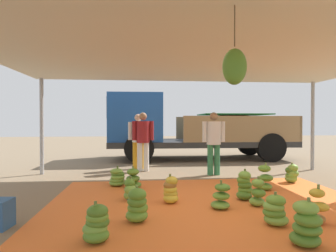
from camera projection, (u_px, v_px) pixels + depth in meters
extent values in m
plane|color=#7F6B51|center=(185.00, 174.00, 7.59)|extent=(40.00, 40.00, 0.00)
cube|color=orange|center=(213.00, 207.00, 4.61)|extent=(5.47, 4.34, 0.01)
cylinder|color=#9EA0A5|center=(42.00, 126.00, 7.51)|extent=(0.10, 0.10, 2.55)
cylinder|color=#9EA0A5|center=(313.00, 126.00, 8.23)|extent=(0.10, 0.10, 2.55)
cube|color=beige|center=(214.00, 48.00, 4.57)|extent=(8.00, 7.00, 0.06)
cylinder|color=#4C422D|center=(235.00, 26.00, 2.81)|extent=(0.01, 0.01, 0.41)
ellipsoid|color=#518428|center=(235.00, 67.00, 2.82)|extent=(0.24, 0.24, 0.36)
ellipsoid|color=#75A83D|center=(291.00, 179.00, 6.47)|extent=(0.36, 0.36, 0.17)
ellipsoid|color=#60932D|center=(291.00, 176.00, 6.47)|extent=(0.27, 0.27, 0.17)
ellipsoid|color=#75A83D|center=(293.00, 173.00, 6.45)|extent=(0.30, 0.30, 0.17)
ellipsoid|color=#477523|center=(290.00, 170.00, 6.49)|extent=(0.31, 0.31, 0.17)
ellipsoid|color=#75A83D|center=(293.00, 168.00, 6.46)|extent=(0.30, 0.30, 0.17)
cylinder|color=olive|center=(292.00, 165.00, 6.46)|extent=(0.04, 0.04, 0.12)
ellipsoid|color=gold|center=(171.00, 198.00, 4.82)|extent=(0.36, 0.36, 0.16)
ellipsoid|color=gold|center=(171.00, 194.00, 4.86)|extent=(0.34, 0.34, 0.16)
ellipsoid|color=gold|center=(170.00, 189.00, 4.85)|extent=(0.30, 0.30, 0.16)
ellipsoid|color=#996628|center=(170.00, 185.00, 4.85)|extent=(0.32, 0.32, 0.16)
ellipsoid|color=gold|center=(172.00, 181.00, 4.85)|extent=(0.26, 0.26, 0.16)
cylinder|color=olive|center=(170.00, 177.00, 4.85)|extent=(0.04, 0.04, 0.12)
ellipsoid|color=#6B9E38|center=(117.00, 183.00, 6.12)|extent=(0.40, 0.40, 0.13)
ellipsoid|color=#6B9E38|center=(117.00, 180.00, 6.12)|extent=(0.36, 0.36, 0.13)
ellipsoid|color=#75A83D|center=(118.00, 177.00, 6.13)|extent=(0.31, 0.31, 0.13)
ellipsoid|color=#477523|center=(118.00, 174.00, 6.14)|extent=(0.29, 0.29, 0.13)
ellipsoid|color=#75A83D|center=(116.00, 171.00, 6.12)|extent=(0.28, 0.28, 0.13)
cylinder|color=olive|center=(118.00, 169.00, 6.11)|extent=(0.04, 0.04, 0.12)
ellipsoid|color=#477523|center=(244.00, 195.00, 5.02)|extent=(0.35, 0.35, 0.16)
ellipsoid|color=#60932D|center=(245.00, 190.00, 5.08)|extent=(0.36, 0.36, 0.16)
ellipsoid|color=#477523|center=(245.00, 185.00, 5.07)|extent=(0.28, 0.28, 0.16)
ellipsoid|color=#60932D|center=(243.00, 180.00, 5.08)|extent=(0.33, 0.33, 0.16)
ellipsoid|color=#6B9E38|center=(245.00, 175.00, 5.05)|extent=(0.22, 0.22, 0.16)
cylinder|color=olive|center=(245.00, 172.00, 5.05)|extent=(0.04, 0.04, 0.12)
ellipsoid|color=#6B9E38|center=(130.00, 195.00, 5.00)|extent=(0.30, 0.30, 0.17)
ellipsoid|color=#75A83D|center=(130.00, 190.00, 4.95)|extent=(0.25, 0.25, 0.17)
ellipsoid|color=#518428|center=(130.00, 183.00, 4.99)|extent=(0.27, 0.27, 0.17)
cylinder|color=olive|center=(131.00, 180.00, 4.97)|extent=(0.04, 0.04, 0.12)
ellipsoid|color=#60932D|center=(137.00, 215.00, 3.92)|extent=(0.36, 0.36, 0.18)
ellipsoid|color=#60932D|center=(138.00, 208.00, 3.94)|extent=(0.32, 0.32, 0.18)
ellipsoid|color=#518428|center=(137.00, 201.00, 3.91)|extent=(0.38, 0.38, 0.18)
ellipsoid|color=#518428|center=(137.00, 195.00, 3.89)|extent=(0.33, 0.33, 0.18)
cylinder|color=olive|center=(137.00, 190.00, 3.92)|extent=(0.04, 0.04, 0.12)
ellipsoid|color=#518428|center=(96.00, 235.00, 3.25)|extent=(0.42, 0.42, 0.16)
ellipsoid|color=#6B9E38|center=(95.00, 228.00, 3.28)|extent=(0.33, 0.33, 0.16)
ellipsoid|color=#477523|center=(98.00, 222.00, 3.30)|extent=(0.29, 0.29, 0.16)
ellipsoid|color=#60932D|center=(97.00, 217.00, 3.29)|extent=(0.31, 0.31, 0.16)
ellipsoid|color=#477523|center=(97.00, 211.00, 3.28)|extent=(0.35, 0.35, 0.16)
cylinder|color=olive|center=(95.00, 206.00, 3.27)|extent=(0.04, 0.04, 0.12)
ellipsoid|color=#6B9E38|center=(220.00, 205.00, 4.51)|extent=(0.39, 0.39, 0.12)
ellipsoid|color=#60932D|center=(221.00, 196.00, 4.54)|extent=(0.36, 0.36, 0.12)
ellipsoid|color=#518428|center=(222.00, 187.00, 4.54)|extent=(0.28, 0.28, 0.12)
cylinder|color=olive|center=(221.00, 184.00, 4.51)|extent=(0.04, 0.04, 0.12)
ellipsoid|color=#996628|center=(316.00, 218.00, 3.87)|extent=(0.25, 0.25, 0.12)
ellipsoid|color=gold|center=(320.00, 207.00, 3.83)|extent=(0.31, 0.31, 0.12)
ellipsoid|color=gold|center=(317.00, 193.00, 3.87)|extent=(0.26, 0.26, 0.12)
cylinder|color=olive|center=(318.00, 189.00, 3.85)|extent=(0.04, 0.04, 0.12)
ellipsoid|color=#75A83D|center=(276.00, 219.00, 3.80)|extent=(0.45, 0.45, 0.15)
ellipsoid|color=#518428|center=(274.00, 213.00, 3.82)|extent=(0.36, 0.36, 0.15)
ellipsoid|color=#75A83D|center=(273.00, 206.00, 3.83)|extent=(0.33, 0.33, 0.15)
ellipsoid|color=#60932D|center=(276.00, 200.00, 3.83)|extent=(0.27, 0.27, 0.15)
cylinder|color=olive|center=(275.00, 196.00, 3.82)|extent=(0.04, 0.04, 0.12)
ellipsoid|color=#75A83D|center=(257.00, 202.00, 4.66)|extent=(0.35, 0.35, 0.14)
ellipsoid|color=#518428|center=(258.00, 193.00, 4.62)|extent=(0.32, 0.32, 0.14)
ellipsoid|color=#6B9E38|center=(258.00, 183.00, 4.64)|extent=(0.28, 0.28, 0.14)
cylinder|color=olive|center=(259.00, 180.00, 4.62)|extent=(0.04, 0.04, 0.12)
ellipsoid|color=#518428|center=(134.00, 185.00, 5.91)|extent=(0.36, 0.36, 0.14)
ellipsoid|color=#477523|center=(133.00, 178.00, 5.87)|extent=(0.37, 0.37, 0.14)
ellipsoid|color=#518428|center=(133.00, 172.00, 5.87)|extent=(0.35, 0.35, 0.14)
cylinder|color=olive|center=(133.00, 169.00, 5.89)|extent=(0.04, 0.04, 0.12)
ellipsoid|color=#60932D|center=(264.00, 186.00, 5.75)|extent=(0.31, 0.31, 0.14)
ellipsoid|color=#518428|center=(266.00, 178.00, 5.70)|extent=(0.34, 0.34, 0.14)
ellipsoid|color=#60932D|center=(264.00, 168.00, 5.74)|extent=(0.35, 0.35, 0.14)
cylinder|color=olive|center=(266.00, 166.00, 5.72)|extent=(0.04, 0.04, 0.12)
ellipsoid|color=#477523|center=(305.00, 239.00, 3.16)|extent=(0.46, 0.46, 0.15)
ellipsoid|color=#518428|center=(307.00, 228.00, 3.16)|extent=(0.35, 0.35, 0.15)
ellipsoid|color=#518428|center=(308.00, 219.00, 3.12)|extent=(0.34, 0.34, 0.15)
ellipsoid|color=#75A83D|center=(306.00, 208.00, 3.15)|extent=(0.30, 0.30, 0.15)
cylinder|color=olive|center=(309.00, 203.00, 3.14)|extent=(0.04, 0.04, 0.12)
cube|color=#2D2D2D|center=(200.00, 143.00, 10.70)|extent=(6.75, 2.39, 0.20)
cube|color=#1E4C93|center=(136.00, 118.00, 10.50)|extent=(1.91, 2.13, 1.70)
cube|color=#232D38|center=(110.00, 108.00, 10.42)|extent=(0.05, 1.83, 0.75)
cube|color=#99754C|center=(243.00, 129.00, 9.69)|extent=(4.16, 0.14, 0.90)
cube|color=#99754C|center=(225.00, 128.00, 11.90)|extent=(4.16, 0.14, 0.90)
cube|color=#99754C|center=(285.00, 128.00, 10.96)|extent=(0.12, 2.29, 0.90)
ellipsoid|color=#477523|center=(234.00, 128.00, 10.79)|extent=(3.69, 1.98, 0.96)
cube|color=#237533|center=(234.00, 114.00, 10.79)|extent=(2.52, 1.78, 0.04)
cylinder|color=black|center=(139.00, 149.00, 9.48)|extent=(1.00, 0.30, 1.00)
cylinder|color=black|center=(140.00, 144.00, 11.56)|extent=(1.00, 0.30, 1.00)
cylinder|color=black|center=(271.00, 148.00, 9.84)|extent=(1.00, 0.30, 1.00)
cylinder|color=black|center=(249.00, 143.00, 11.92)|extent=(1.00, 0.30, 1.00)
cylinder|color=silver|center=(140.00, 157.00, 7.97)|extent=(0.15, 0.15, 0.81)
cylinder|color=silver|center=(146.00, 157.00, 7.99)|extent=(0.15, 0.15, 0.81)
cylinder|color=maroon|center=(143.00, 132.00, 7.97)|extent=(0.37, 0.37, 0.61)
cylinder|color=maroon|center=(134.00, 131.00, 7.95)|extent=(0.12, 0.12, 0.54)
cylinder|color=maroon|center=(152.00, 131.00, 7.99)|extent=(0.12, 0.12, 0.54)
sphere|color=#936B4C|center=(143.00, 116.00, 7.97)|extent=(0.22, 0.22, 0.22)
cylinder|color=#337A4C|center=(210.00, 160.00, 7.41)|extent=(0.15, 0.15, 0.80)
cylinder|color=#337A4C|center=(217.00, 160.00, 7.43)|extent=(0.15, 0.15, 0.80)
cylinder|color=silver|center=(214.00, 133.00, 7.41)|extent=(0.37, 0.37, 0.60)
cylinder|color=silver|center=(205.00, 132.00, 7.39)|extent=(0.12, 0.12, 0.54)
cylinder|color=silver|center=(223.00, 132.00, 7.43)|extent=(0.12, 0.12, 0.54)
sphere|color=#936B4C|center=(214.00, 116.00, 7.40)|extent=(0.22, 0.22, 0.22)
cylinder|color=orange|center=(135.00, 155.00, 8.42)|extent=(0.15, 0.15, 0.79)
cylinder|color=orange|center=(141.00, 155.00, 8.43)|extent=(0.15, 0.15, 0.79)
cylinder|color=silver|center=(138.00, 132.00, 8.41)|extent=(0.36, 0.36, 0.60)
cylinder|color=silver|center=(130.00, 131.00, 8.39)|extent=(0.12, 0.12, 0.53)
cylinder|color=silver|center=(146.00, 131.00, 8.44)|extent=(0.12, 0.12, 0.53)
sphere|color=tan|center=(138.00, 118.00, 8.41)|extent=(0.22, 0.22, 0.22)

